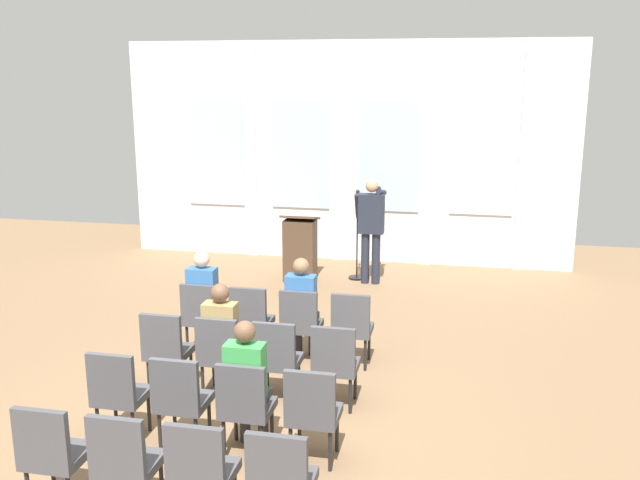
{
  "coord_description": "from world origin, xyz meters",
  "views": [
    {
      "loc": [
        2.16,
        -5.84,
        3.45
      ],
      "look_at": [
        0.21,
        3.55,
        1.15
      ],
      "focal_mm": 39.02,
      "sensor_mm": 36.0,
      "label": 1
    }
  ],
  "objects_px": {
    "audience_r1_c1": "(222,333)",
    "mic_stand": "(357,260)",
    "chair_r0_c3": "(352,324)",
    "chair_r3_c1": "(124,459)",
    "chair_r2_c1": "(180,396)",
    "chair_r2_c0": "(118,390)",
    "audience_r0_c0": "(204,296)",
    "chair_r0_c0": "(203,314)",
    "audience_r2_c2": "(247,380)",
    "chair_r2_c3": "(312,409)",
    "chair_r1_c1": "(220,351)",
    "chair_r1_c2": "(277,356)",
    "speaker": "(371,223)",
    "chair_r0_c2": "(301,321)",
    "chair_r0_c1": "(251,317)",
    "chair_r3_c3": "(281,477)",
    "chair_r2_c2": "(245,403)",
    "chair_r3_c0": "(51,450)",
    "chair_r1_c3": "(335,361)",
    "chair_r3_c2": "(201,468)",
    "lectern": "(300,249)",
    "audience_r0_c2": "(302,303)",
    "chair_r1_c0": "(166,347)"
  },
  "relations": [
    {
      "from": "chair_r0_c2",
      "to": "chair_r2_c2",
      "type": "relative_size",
      "value": 1.0
    },
    {
      "from": "audience_r0_c0",
      "to": "chair_r0_c2",
      "type": "height_order",
      "value": "audience_r0_c0"
    },
    {
      "from": "chair_r0_c0",
      "to": "chair_r1_c1",
      "type": "xyz_separation_m",
      "value": [
        0.63,
        -1.1,
        0.0
      ]
    },
    {
      "from": "audience_r0_c2",
      "to": "chair_r1_c1",
      "type": "xyz_separation_m",
      "value": [
        -0.63,
        -1.18,
        -0.19
      ]
    },
    {
      "from": "chair_r3_c3",
      "to": "chair_r2_c0",
      "type": "bearing_deg",
      "value": 149.76
    },
    {
      "from": "chair_r0_c1",
      "to": "chair_r1_c3",
      "type": "distance_m",
      "value": 1.67
    },
    {
      "from": "audience_r2_c2",
      "to": "chair_r0_c2",
      "type": "bearing_deg",
      "value": 90.0
    },
    {
      "from": "chair_r1_c1",
      "to": "chair_r3_c1",
      "type": "distance_m",
      "value": 2.2
    },
    {
      "from": "chair_r2_c0",
      "to": "chair_r3_c2",
      "type": "relative_size",
      "value": 1.0
    },
    {
      "from": "chair_r0_c0",
      "to": "chair_r2_c2",
      "type": "relative_size",
      "value": 1.0
    },
    {
      "from": "chair_r0_c3",
      "to": "audience_r1_c1",
      "type": "height_order",
      "value": "audience_r1_c1"
    },
    {
      "from": "chair_r2_c3",
      "to": "mic_stand",
      "type": "bearing_deg",
      "value": 94.91
    },
    {
      "from": "chair_r3_c1",
      "to": "chair_r3_c2",
      "type": "height_order",
      "value": "same"
    },
    {
      "from": "chair_r0_c1",
      "to": "chair_r3_c3",
      "type": "distance_m",
      "value": 3.53
    },
    {
      "from": "audience_r0_c0",
      "to": "audience_r1_c1",
      "type": "bearing_deg",
      "value": -60.17
    },
    {
      "from": "chair_r1_c3",
      "to": "chair_r1_c1",
      "type": "bearing_deg",
      "value": 180.0
    },
    {
      "from": "chair_r2_c1",
      "to": "chair_r2_c0",
      "type": "bearing_deg",
      "value": 180.0
    },
    {
      "from": "audience_r0_c0",
      "to": "chair_r1_c1",
      "type": "xyz_separation_m",
      "value": [
        0.63,
        -1.18,
        -0.2
      ]
    },
    {
      "from": "chair_r2_c2",
      "to": "chair_r3_c0",
      "type": "bearing_deg",
      "value": -138.84
    },
    {
      "from": "chair_r3_c3",
      "to": "chair_r0_c0",
      "type": "bearing_deg",
      "value": 119.77
    },
    {
      "from": "chair_r3_c3",
      "to": "lectern",
      "type": "bearing_deg",
      "value": 102.14
    },
    {
      "from": "mic_stand",
      "to": "chair_r3_c1",
      "type": "distance_m",
      "value": 7.01
    },
    {
      "from": "chair_r0_c3",
      "to": "audience_r2_c2",
      "type": "bearing_deg",
      "value": -106.55
    },
    {
      "from": "audience_r0_c0",
      "to": "chair_r1_c1",
      "type": "relative_size",
      "value": 1.41
    },
    {
      "from": "chair_r1_c1",
      "to": "chair_r1_c3",
      "type": "distance_m",
      "value": 1.26
    },
    {
      "from": "lectern",
      "to": "chair_r0_c1",
      "type": "distance_m",
      "value": 3.41
    },
    {
      "from": "chair_r0_c1",
      "to": "chair_r3_c3",
      "type": "relative_size",
      "value": 1.0
    },
    {
      "from": "speaker",
      "to": "audience_r1_c1",
      "type": "distance_m",
      "value": 4.61
    },
    {
      "from": "audience_r1_c1",
      "to": "mic_stand",
      "type": "bearing_deg",
      "value": 80.89
    },
    {
      "from": "speaker",
      "to": "chair_r0_c0",
      "type": "relative_size",
      "value": 1.87
    },
    {
      "from": "chair_r1_c2",
      "to": "chair_r2_c1",
      "type": "relative_size",
      "value": 1.0
    },
    {
      "from": "chair_r1_c0",
      "to": "chair_r2_c2",
      "type": "height_order",
      "value": "same"
    },
    {
      "from": "chair_r1_c2",
      "to": "chair_r3_c1",
      "type": "bearing_deg",
      "value": -105.96
    },
    {
      "from": "chair_r2_c1",
      "to": "chair_r3_c1",
      "type": "xyz_separation_m",
      "value": [
        0.0,
        -1.1,
        0.0
      ]
    },
    {
      "from": "speaker",
      "to": "chair_r3_c3",
      "type": "xyz_separation_m",
      "value": [
        0.24,
        -6.77,
        -0.49
      ]
    },
    {
      "from": "chair_r1_c0",
      "to": "chair_r3_c1",
      "type": "xyz_separation_m",
      "value": [
        0.63,
        -2.2,
        0.0
      ]
    },
    {
      "from": "audience_r0_c0",
      "to": "chair_r1_c2",
      "type": "relative_size",
      "value": 1.41
    },
    {
      "from": "chair_r1_c3",
      "to": "mic_stand",
      "type": "bearing_deg",
      "value": 96.04
    },
    {
      "from": "audience_r1_c1",
      "to": "chair_r3_c2",
      "type": "distance_m",
      "value": 2.37
    },
    {
      "from": "chair_r0_c0",
      "to": "chair_r3_c2",
      "type": "bearing_deg",
      "value": -69.13
    },
    {
      "from": "chair_r1_c3",
      "to": "chair_r2_c0",
      "type": "xyz_separation_m",
      "value": [
        -1.88,
        -1.1,
        0.0
      ]
    },
    {
      "from": "chair_r0_c3",
      "to": "chair_r3_c1",
      "type": "xyz_separation_m",
      "value": [
        -1.26,
        -3.3,
        0.0
      ]
    },
    {
      "from": "speaker",
      "to": "chair_r2_c3",
      "type": "bearing_deg",
      "value": -87.55
    },
    {
      "from": "audience_r0_c2",
      "to": "chair_r1_c2",
      "type": "xyz_separation_m",
      "value": [
        0.0,
        -1.18,
        -0.19
      ]
    },
    {
      "from": "chair_r0_c0",
      "to": "chair_r0_c3",
      "type": "xyz_separation_m",
      "value": [
        1.88,
        0.0,
        0.0
      ]
    },
    {
      "from": "chair_r3_c3",
      "to": "chair_r1_c2",
      "type": "bearing_deg",
      "value": 105.96
    },
    {
      "from": "chair_r0_c1",
      "to": "chair_r1_c2",
      "type": "height_order",
      "value": "same"
    },
    {
      "from": "lectern",
      "to": "chair_r3_c1",
      "type": "xyz_separation_m",
      "value": [
        0.18,
        -6.7,
        -0.02
      ]
    },
    {
      "from": "chair_r0_c2",
      "to": "chair_r1_c3",
      "type": "height_order",
      "value": "same"
    },
    {
      "from": "chair_r0_c1",
      "to": "chair_r2_c0",
      "type": "relative_size",
      "value": 1.0
    }
  ]
}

